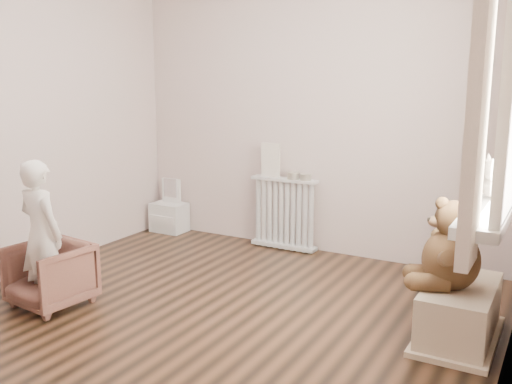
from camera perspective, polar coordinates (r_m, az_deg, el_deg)
The scene contains 16 objects.
floor at distance 3.88m, azimuth -5.32°, elevation -12.63°, with size 3.60×3.60×0.01m, color black.
back_wall at distance 5.13m, azimuth 5.98°, elevation 8.32°, with size 3.60×0.02×2.60m, color beige.
left_wall at distance 4.81m, azimuth -23.75°, elevation 7.19°, with size 0.02×3.60×2.60m, color beige.
window_sill at distance 3.30m, azimuth 22.33°, elevation -1.86°, with size 0.22×1.10×0.06m, color silver.
curtain_left at distance 2.66m, azimuth 21.20°, elevation 6.56°, with size 0.06×0.26×1.30m, color beige.
curtain_right at distance 3.79m, azimuth 23.74°, elevation 7.64°, with size 0.06×0.26×1.30m, color beige.
radiator at distance 5.25m, azimuth 2.84°, elevation -1.61°, with size 0.64×0.12×0.67m, color silver.
paper_doll at distance 5.23m, azimuth 1.47°, elevation 3.22°, with size 0.19×0.02×0.31m, color beige.
tin_a at distance 5.15m, azimuth 3.75°, elevation 1.67°, with size 0.11×0.11×0.07m, color #A59E8C.
tin_b at distance 5.10m, azimuth 5.00°, elevation 1.50°, with size 0.10×0.10×0.06m, color #A59E8C.
toy_vanity at distance 5.93m, azimuth -8.70°, elevation -1.32°, with size 0.35×0.25×0.55m, color silver.
armchair at distance 4.26m, azimuth -19.88°, elevation -7.81°, with size 0.48×0.49×0.45m, color brown.
child at distance 4.14m, azimuth -20.69°, elevation -3.96°, with size 0.37×0.24×1.02m, color white.
toy_bench at distance 3.74m, azimuth 19.70°, elevation -10.87°, with size 0.39×0.74×0.35m, color beige.
teddy_bear at distance 3.54m, azimuth 19.07°, elevation -4.09°, with size 0.44×0.34×0.54m, color #372312, non-canonical shape.
plush_cat at distance 3.50m, azimuth 22.80°, elevation 1.00°, with size 0.18×0.29×0.25m, color slate, non-canonical shape.
Camera 1 is at (2.02, -2.90, 1.59)m, focal length 40.00 mm.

